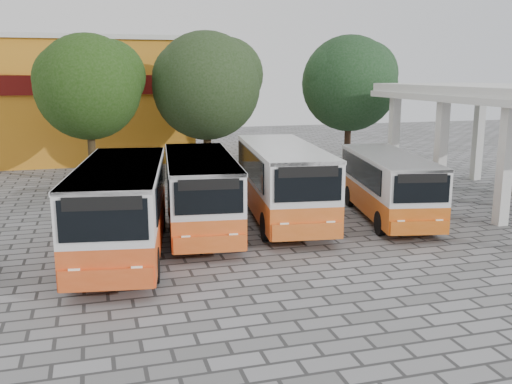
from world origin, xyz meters
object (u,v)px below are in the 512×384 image
object	(u,v)px
bus_far_left	(122,203)
bus_far_right	(388,182)
bus_centre_right	(283,178)
bus_centre_left	(200,188)

from	to	relation	value
bus_far_left	bus_far_right	distance (m)	11.01
bus_far_left	bus_centre_right	size ratio (longest dim) A/B	1.00
bus_far_left	bus_far_right	world-z (taller)	bus_far_left
bus_far_left	bus_centre_right	xyz separation A→B (m)	(6.55, 2.84, 0.02)
bus_far_left	bus_centre_left	distance (m)	3.77
bus_centre_left	bus_centre_right	xyz separation A→B (m)	(3.52, 0.61, 0.11)
bus_far_right	bus_centre_right	bearing A→B (deg)	179.26
bus_centre_right	bus_centre_left	bearing A→B (deg)	-162.83
bus_centre_left	bus_centre_right	distance (m)	3.57
bus_far_right	bus_centre_left	bearing A→B (deg)	-170.87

